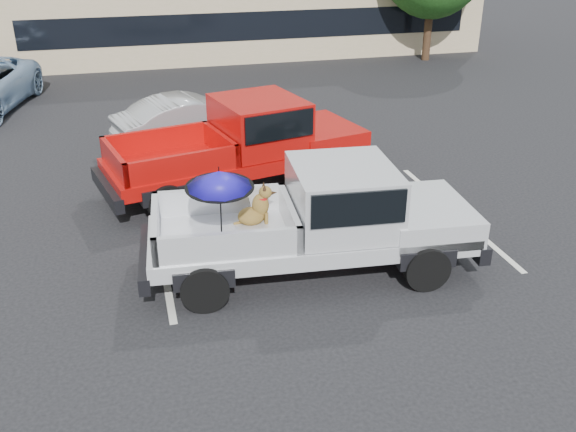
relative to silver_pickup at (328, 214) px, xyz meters
name	(u,v)px	position (x,y,z in m)	size (l,w,h in m)	color
ground	(350,282)	(0.24, -0.54, -1.05)	(90.00, 90.00, 0.00)	black
stripe_left	(161,248)	(-2.76, 1.46, -1.05)	(0.12, 5.00, 0.01)	silver
stripe_right	(455,213)	(3.24, 1.46, -1.05)	(0.12, 5.00, 0.01)	silver
silver_pickup	(328,214)	(0.00, 0.00, 0.00)	(5.83, 2.46, 2.06)	black
red_pickup	(252,139)	(-0.46, 4.05, 0.02)	(6.27, 3.35, 1.96)	black
silver_sedan	(194,121)	(-1.43, 7.00, -0.37)	(1.43, 4.11, 1.36)	#A4A7AB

